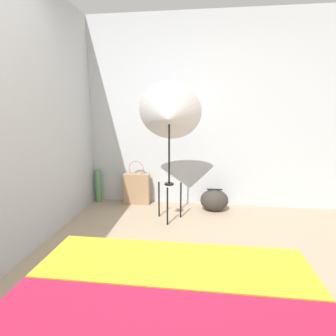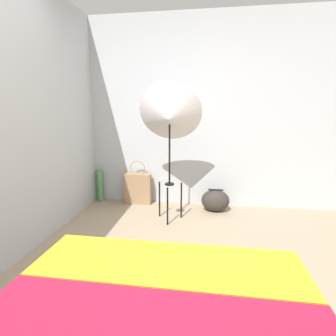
{
  "view_description": "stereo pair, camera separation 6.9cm",
  "coord_description": "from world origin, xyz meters",
  "px_view_note": "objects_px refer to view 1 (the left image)",
  "views": [
    {
      "loc": [
        0.22,
        -1.43,
        1.32
      ],
      "look_at": [
        -0.13,
        1.43,
        0.7
      ],
      "focal_mm": 28.0,
      "sensor_mm": 36.0,
      "label": 1
    },
    {
      "loc": [
        0.29,
        -1.42,
        1.32
      ],
      "look_at": [
        -0.13,
        1.43,
        0.7
      ],
      "focal_mm": 28.0,
      "sensor_mm": 36.0,
      "label": 2
    }
  ],
  "objects_px": {
    "photo_umbrella": "(169,116)",
    "paper_roll": "(98,186)",
    "tote_bag": "(137,188)",
    "duffel_bag": "(214,200)"
  },
  "relations": [
    {
      "from": "photo_umbrella",
      "to": "tote_bag",
      "type": "height_order",
      "value": "photo_umbrella"
    },
    {
      "from": "tote_bag",
      "to": "paper_roll",
      "type": "xyz_separation_m",
      "value": [
        -0.6,
        0.03,
        0.01
      ]
    },
    {
      "from": "photo_umbrella",
      "to": "duffel_bag",
      "type": "height_order",
      "value": "photo_umbrella"
    },
    {
      "from": "tote_bag",
      "to": "duffel_bag",
      "type": "bearing_deg",
      "value": -7.12
    },
    {
      "from": "photo_umbrella",
      "to": "duffel_bag",
      "type": "bearing_deg",
      "value": 33.66
    },
    {
      "from": "photo_umbrella",
      "to": "duffel_bag",
      "type": "relative_size",
      "value": 4.41
    },
    {
      "from": "photo_umbrella",
      "to": "paper_roll",
      "type": "height_order",
      "value": "photo_umbrella"
    },
    {
      "from": "photo_umbrella",
      "to": "tote_bag",
      "type": "distance_m",
      "value": 1.28
    },
    {
      "from": "tote_bag",
      "to": "paper_roll",
      "type": "distance_m",
      "value": 0.6
    },
    {
      "from": "photo_umbrella",
      "to": "paper_roll",
      "type": "distance_m",
      "value": 1.63
    }
  ]
}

